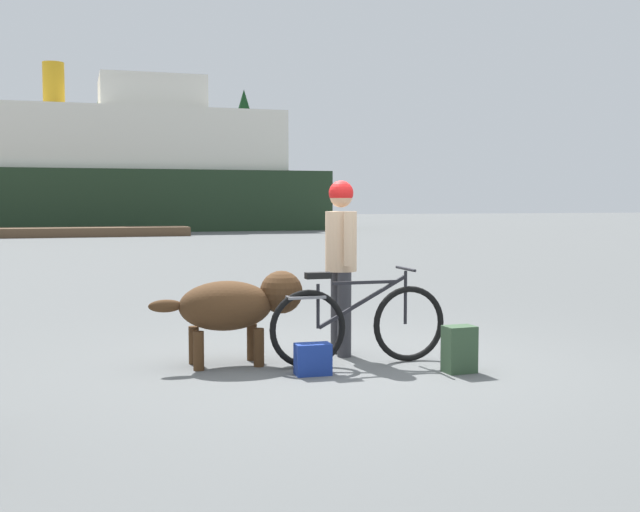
% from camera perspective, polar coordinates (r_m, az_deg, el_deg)
% --- Properties ---
extents(ground_plane, '(160.00, 160.00, 0.00)m').
position_cam_1_polar(ground_plane, '(7.66, 2.19, -7.80)').
color(ground_plane, '#595B5B').
extents(bicycle, '(1.77, 0.44, 0.92)m').
position_cam_1_polar(bicycle, '(7.53, 2.79, -4.92)').
color(bicycle, black).
rests_on(bicycle, ground_plane).
extents(person_cyclist, '(0.32, 0.53, 1.77)m').
position_cam_1_polar(person_cyclist, '(7.93, 1.54, 0.48)').
color(person_cyclist, '#333338').
rests_on(person_cyclist, ground_plane).
extents(dog, '(1.48, 0.56, 0.89)m').
position_cam_1_polar(dog, '(7.55, -6.02, -3.52)').
color(dog, '#472D19').
rests_on(dog, ground_plane).
extents(backpack, '(0.29, 0.21, 0.43)m').
position_cam_1_polar(backpack, '(7.33, 10.10, -6.68)').
color(backpack, '#334C33').
rests_on(backpack, ground_plane).
extents(handbag_pannier, '(0.33, 0.19, 0.29)m').
position_cam_1_polar(handbag_pannier, '(7.13, -0.52, -7.51)').
color(handbag_pannier, navy).
rests_on(handbag_pannier, ground_plane).
extents(ferry_boat, '(22.70, 7.58, 8.75)m').
position_cam_1_polar(ferry_boat, '(43.65, -14.94, 5.89)').
color(ferry_boat, '#1E331E').
rests_on(ferry_boat, ground_plane).
extents(pine_tree_center, '(3.44, 3.44, 11.29)m').
position_cam_1_polar(pine_tree_center, '(61.52, -15.38, 9.11)').
color(pine_tree_center, '#4C331E').
rests_on(pine_tree_center, ground_plane).
extents(pine_tree_far_right, '(3.96, 3.96, 10.15)m').
position_cam_1_polar(pine_tree_far_right, '(61.55, -5.54, 8.87)').
color(pine_tree_far_right, '#4C331E').
rests_on(pine_tree_far_right, ground_plane).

